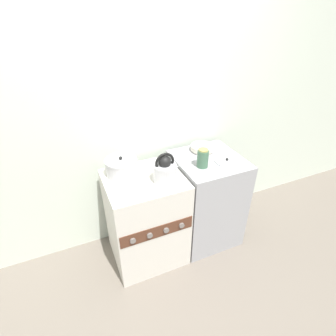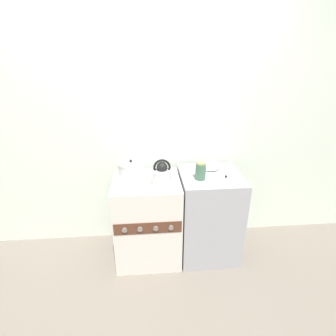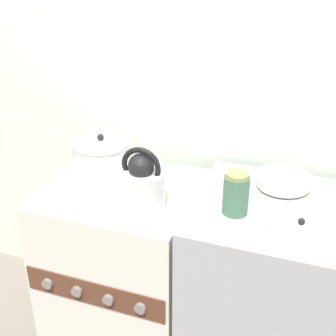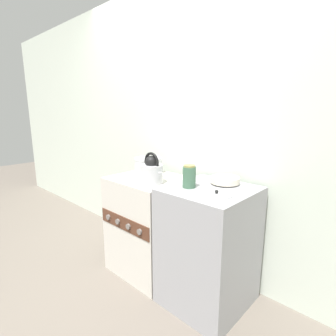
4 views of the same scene
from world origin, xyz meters
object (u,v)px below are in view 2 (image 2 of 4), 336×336
kettle (162,175)px  enamel_bowl (209,165)px  loose_pot_lid (226,178)px  stove (148,220)px  cooking_pot (131,169)px  storage_jar (201,171)px

kettle → enamel_bowl: (0.48, 0.27, -0.04)m
enamel_bowl → loose_pot_lid: 0.27m
stove → cooking_pot: (-0.14, 0.12, 0.49)m
stove → storage_jar: 0.72m
stove → cooking_pot: bearing=138.7°
kettle → cooking_pot: kettle is taller
loose_pot_lid → stove: bearing=173.7°
enamel_bowl → loose_pot_lid: size_ratio=1.00×
cooking_pot → enamel_bowl: 0.76m
stove → cooking_pot: 0.52m
enamel_bowl → loose_pot_lid: enamel_bowl is taller
enamel_bowl → loose_pot_lid: bearing=-69.8°
kettle → storage_jar: bearing=5.2°
stove → storage_jar: size_ratio=5.37×
stove → loose_pot_lid: 0.85m
cooking_pot → loose_pot_lid: 0.87m
cooking_pot → storage_jar: bearing=-16.9°
stove → storage_jar: (0.48, -0.07, 0.53)m
kettle → storage_jar: size_ratio=1.55×
enamel_bowl → stove: bearing=-164.2°
stove → loose_pot_lid: (0.71, -0.08, 0.46)m
kettle → loose_pot_lid: kettle is taller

